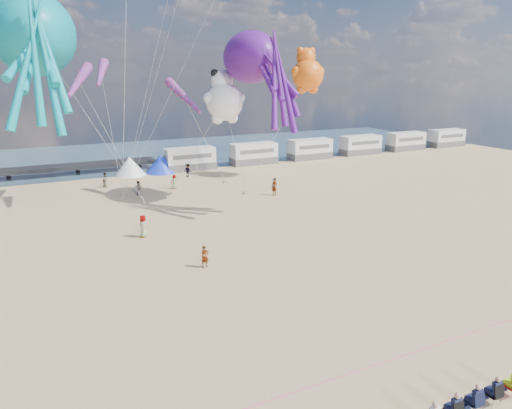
{
  "coord_description": "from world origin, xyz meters",
  "views": [
    {
      "loc": [
        -12.17,
        -18.6,
        12.62
      ],
      "look_at": [
        -0.39,
        6.0,
        4.74
      ],
      "focal_mm": 32.0,
      "sensor_mm": 36.0,
      "label": 1
    }
  ],
  "objects_px": {
    "motorhome_5": "(446,138)",
    "windsock_right": "(101,74)",
    "beachgoer_2": "(188,170)",
    "sandbag_c": "(246,193)",
    "sandbag_a": "(145,204)",
    "spectator_row": "(474,397)",
    "standing_person": "(205,257)",
    "motorhome_3": "(360,145)",
    "sandbag_d": "(226,182)",
    "kite_octopus_purple": "(251,57)",
    "kite_teddy_orange": "(308,75)",
    "cooler_navy": "(465,406)",
    "tent_blue": "(161,163)",
    "sandbag_b": "(168,198)",
    "motorhome_2": "(310,149)",
    "beachgoer_6": "(175,182)",
    "beachgoer_0": "(143,226)",
    "tent_white": "(130,166)",
    "beachgoer_7": "(138,188)",
    "motorhome_0": "(190,159)",
    "sandbag_e": "(123,196)",
    "kite_octopus_teal": "(33,34)",
    "windsock_left": "(79,81)",
    "motorhome_4": "(406,141)",
    "beachgoer_1": "(106,180)",
    "windsock_mid": "(184,96)",
    "kite_panda": "(224,102)",
    "motorhome_1": "(254,154)",
    "beachgoer_5": "(274,187)"
  },
  "relations": [
    {
      "from": "motorhome_5",
      "to": "windsock_right",
      "type": "distance_m",
      "value": 62.36
    },
    {
      "from": "beachgoer_2",
      "to": "sandbag_c",
      "type": "relative_size",
      "value": 3.43
    },
    {
      "from": "beachgoer_2",
      "to": "sandbag_a",
      "type": "distance_m",
      "value": 12.86
    },
    {
      "from": "spectator_row",
      "to": "beachgoer_2",
      "type": "bearing_deg",
      "value": 86.65
    },
    {
      "from": "standing_person",
      "to": "sandbag_c",
      "type": "distance_m",
      "value": 19.62
    },
    {
      "from": "motorhome_3",
      "to": "sandbag_d",
      "type": "bearing_deg",
      "value": -161.22
    },
    {
      "from": "kite_octopus_purple",
      "to": "kite_teddy_orange",
      "type": "relative_size",
      "value": 1.8
    },
    {
      "from": "motorhome_3",
      "to": "cooler_navy",
      "type": "distance_m",
      "value": 58.79
    },
    {
      "from": "tent_blue",
      "to": "sandbag_c",
      "type": "relative_size",
      "value": 8.0
    },
    {
      "from": "motorhome_5",
      "to": "tent_blue",
      "type": "relative_size",
      "value": 1.65
    },
    {
      "from": "motorhome_5",
      "to": "sandbag_b",
      "type": "bearing_deg",
      "value": -166.29
    },
    {
      "from": "motorhome_2",
      "to": "beachgoer_6",
      "type": "relative_size",
      "value": 4.12
    },
    {
      "from": "sandbag_a",
      "to": "sandbag_c",
      "type": "relative_size",
      "value": 1.0
    },
    {
      "from": "beachgoer_0",
      "to": "sandbag_c",
      "type": "distance_m",
      "value": 15.69
    },
    {
      "from": "tent_white",
      "to": "beachgoer_7",
      "type": "height_order",
      "value": "tent_white"
    },
    {
      "from": "cooler_navy",
      "to": "motorhome_0",
      "type": "bearing_deg",
      "value": 84.86
    },
    {
      "from": "beachgoer_6",
      "to": "sandbag_e",
      "type": "relative_size",
      "value": 3.2
    },
    {
      "from": "standing_person",
      "to": "sandbag_c",
      "type": "bearing_deg",
      "value": 49.85
    },
    {
      "from": "motorhome_0",
      "to": "kite_octopus_purple",
      "type": "xyz_separation_m",
      "value": [
        1.06,
        -17.29,
        12.56
      ]
    },
    {
      "from": "motorhome_3",
      "to": "kite_teddy_orange",
      "type": "xyz_separation_m",
      "value": [
        -16.97,
        -10.74,
        10.89
      ]
    },
    {
      "from": "kite_octopus_teal",
      "to": "windsock_left",
      "type": "relative_size",
      "value": 1.83
    },
    {
      "from": "spectator_row",
      "to": "windsock_left",
      "type": "relative_size",
      "value": 0.82
    },
    {
      "from": "beachgoer_0",
      "to": "sandbag_e",
      "type": "xyz_separation_m",
      "value": [
        0.6,
        13.11,
        -0.8
      ]
    },
    {
      "from": "motorhome_4",
      "to": "sandbag_d",
      "type": "height_order",
      "value": "motorhome_4"
    },
    {
      "from": "spectator_row",
      "to": "kite_octopus_purple",
      "type": "distance_m",
      "value": 34.77
    },
    {
      "from": "sandbag_c",
      "to": "windsock_left",
      "type": "height_order",
      "value": "windsock_left"
    },
    {
      "from": "beachgoer_1",
      "to": "beachgoer_2",
      "type": "height_order",
      "value": "beachgoer_2"
    },
    {
      "from": "sandbag_b",
      "to": "windsock_mid",
      "type": "relative_size",
      "value": 0.08
    },
    {
      "from": "tent_white",
      "to": "beachgoer_2",
      "type": "relative_size",
      "value": 2.33
    },
    {
      "from": "beachgoer_6",
      "to": "motorhome_2",
      "type": "bearing_deg",
      "value": -154.05
    },
    {
      "from": "tent_blue",
      "to": "windsock_mid",
      "type": "distance_m",
      "value": 16.49
    },
    {
      "from": "sandbag_b",
      "to": "cooler_navy",
      "type": "bearing_deg",
      "value": -86.34
    },
    {
      "from": "beachgoer_6",
      "to": "kite_teddy_orange",
      "type": "height_order",
      "value": "kite_teddy_orange"
    },
    {
      "from": "kite_octopus_purple",
      "to": "motorhome_0",
      "type": "bearing_deg",
      "value": 77.86
    },
    {
      "from": "motorhome_4",
      "to": "kite_panda",
      "type": "relative_size",
      "value": 1.05
    },
    {
      "from": "beachgoer_7",
      "to": "windsock_right",
      "type": "height_order",
      "value": "windsock_right"
    },
    {
      "from": "tent_blue",
      "to": "motorhome_4",
      "type": "bearing_deg",
      "value": 0.0
    },
    {
      "from": "motorhome_3",
      "to": "standing_person",
      "type": "bearing_deg",
      "value": -139.98
    },
    {
      "from": "tent_blue",
      "to": "beachgoer_6",
      "type": "relative_size",
      "value": 2.5
    },
    {
      "from": "sandbag_d",
      "to": "windsock_right",
      "type": "xyz_separation_m",
      "value": [
        -13.74,
        -4.61,
        12.46
      ]
    },
    {
      "from": "motorhome_0",
      "to": "sandbag_d",
      "type": "bearing_deg",
      "value": -81.07
    },
    {
      "from": "motorhome_2",
      "to": "windsock_mid",
      "type": "height_order",
      "value": "windsock_mid"
    },
    {
      "from": "beachgoer_1",
      "to": "sandbag_e",
      "type": "xyz_separation_m",
      "value": [
        0.91,
        -5.36,
        -0.73
      ]
    },
    {
      "from": "motorhome_0",
      "to": "spectator_row",
      "type": "xyz_separation_m",
      "value": [
        -4.26,
        -48.92,
        -0.85
      ]
    },
    {
      "from": "motorhome_1",
      "to": "cooler_navy",
      "type": "bearing_deg",
      "value": -105.91
    },
    {
      "from": "kite_panda",
      "to": "motorhome_3",
      "type": "bearing_deg",
      "value": 19.98
    },
    {
      "from": "beachgoer_5",
      "to": "windsock_left",
      "type": "xyz_separation_m",
      "value": [
        -18.1,
        5.26,
        10.96
      ]
    },
    {
      "from": "beachgoer_1",
      "to": "beachgoer_7",
      "type": "height_order",
      "value": "beachgoer_1"
    },
    {
      "from": "beachgoer_1",
      "to": "windsock_right",
      "type": "xyz_separation_m",
      "value": [
        -0.54,
        -8.52,
        11.73
      ]
    },
    {
      "from": "spectator_row",
      "to": "windsock_left",
      "type": "height_order",
      "value": "windsock_left"
    }
  ]
}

